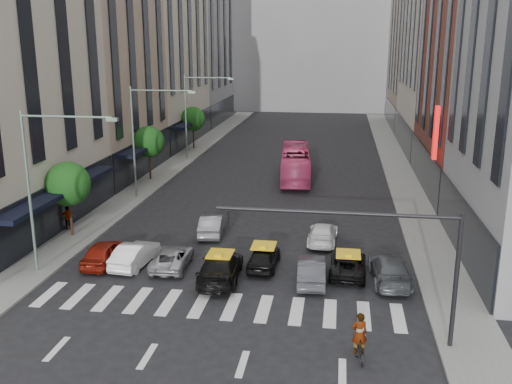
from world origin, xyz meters
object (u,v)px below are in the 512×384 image
at_px(streetlamp_far, 194,106).
at_px(car_red, 105,252).
at_px(car_white_front, 135,254).
at_px(motorcycle, 358,349).
at_px(streetlamp_mid, 144,127).
at_px(taxi_left, 220,267).
at_px(pedestrian_far, 68,218).
at_px(taxi_center, 264,257).
at_px(streetlamp_near, 43,171).
at_px(bus, 295,163).

xyz_separation_m(streetlamp_far, car_red, (2.29, -30.14, -5.19)).
height_order(car_white_front, motorcycle, car_white_front).
bearing_deg(streetlamp_mid, taxi_left, -58.57).
bearing_deg(pedestrian_far, taxi_center, 130.18).
xyz_separation_m(streetlamp_mid, car_red, (2.29, -14.14, -5.19)).
relative_size(streetlamp_near, pedestrian_far, 5.55).
relative_size(taxi_left, pedestrian_far, 3.20).
bearing_deg(streetlamp_mid, bus, 36.35).
distance_m(taxi_left, taxi_center, 2.94).
distance_m(streetlamp_far, car_red, 30.67).
bearing_deg(taxi_center, car_red, 6.21).
xyz_separation_m(streetlamp_mid, bus, (11.55, 8.50, -4.37)).
xyz_separation_m(streetlamp_near, streetlamp_far, (0.00, 32.00, 0.00)).
bearing_deg(streetlamp_near, taxi_center, 12.79).
xyz_separation_m(streetlamp_far, taxi_center, (11.54, -29.38, -5.24)).
bearing_deg(streetlamp_near, car_white_front, 24.89).
bearing_deg(car_red, streetlamp_mid, -81.22).
bearing_deg(car_white_front, motorcycle, 151.91).
height_order(taxi_left, pedestrian_far, pedestrian_far).
bearing_deg(car_white_front, bus, -102.83).
distance_m(motorcycle, pedestrian_far, 23.52).
relative_size(streetlamp_far, car_white_front, 2.16).
relative_size(streetlamp_far, pedestrian_far, 5.55).
distance_m(car_red, motorcycle, 16.60).
height_order(streetlamp_near, taxi_center, streetlamp_near).
distance_m(streetlamp_near, car_red, 5.97).
distance_m(taxi_center, pedestrian_far, 14.80).
height_order(bus, pedestrian_far, bus).
relative_size(car_white_front, pedestrian_far, 2.58).
relative_size(motorcycle, pedestrian_far, 1.05).
bearing_deg(taxi_center, streetlamp_near, 14.31).
distance_m(car_white_front, taxi_left, 5.51).
bearing_deg(taxi_left, taxi_center, -139.42).
bearing_deg(pedestrian_far, streetlamp_near, 77.64).
distance_m(streetlamp_near, bus, 27.44).
bearing_deg(car_red, taxi_center, -175.74).
xyz_separation_m(taxi_left, motorcycle, (7.23, -6.96, -0.31)).
distance_m(streetlamp_mid, taxi_left, 18.83).
bearing_deg(pedestrian_far, taxi_left, 119.19).
relative_size(car_red, taxi_center, 1.07).
xyz_separation_m(car_red, taxi_left, (7.15, -1.31, 0.04)).
xyz_separation_m(streetlamp_mid, taxi_center, (11.54, -13.38, -5.24)).
bearing_deg(car_white_front, taxi_left, 171.14).
height_order(car_red, motorcycle, car_red).
height_order(motorcycle, pedestrian_far, pedestrian_far).
distance_m(car_red, car_white_front, 1.82).
bearing_deg(taxi_left, car_white_front, -18.37).
bearing_deg(taxi_center, motorcycle, 121.17).
relative_size(streetlamp_mid, taxi_center, 2.30).
bearing_deg(car_red, bus, -112.67).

